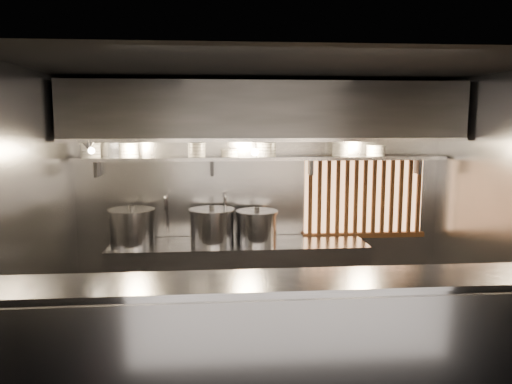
{
  "coord_description": "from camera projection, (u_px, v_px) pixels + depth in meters",
  "views": [
    {
      "loc": [
        -0.59,
        -4.59,
        2.33
      ],
      "look_at": [
        -0.14,
        0.55,
        1.59
      ],
      "focal_mm": 35.0,
      "sensor_mm": 36.0,
      "label": 1
    }
  ],
  "objects": [
    {
      "name": "pendant_bulb",
      "position": [
        255.0,
        152.0,
        5.8
      ],
      "size": [
        0.09,
        0.09,
        0.19
      ],
      "color": "#2D2D30",
      "rests_on": "exhaust_hood"
    },
    {
      "name": "wall_left",
      "position": [
        30.0,
        224.0,
        4.51
      ],
      "size": [
        0.0,
        3.0,
        3.0
      ],
      "primitive_type": "plane",
      "rotation": [
        1.57,
        0.0,
        1.57
      ],
      "color": "gray",
      "rests_on": "floor"
    },
    {
      "name": "wood_screen",
      "position": [
        364.0,
        197.0,
        6.25
      ],
      "size": [
        1.56,
        0.09,
        1.04
      ],
      "color": "#FFB472",
      "rests_on": "wall_back"
    },
    {
      "name": "stock_pot_left",
      "position": [
        132.0,
        227.0,
        5.73
      ],
      "size": [
        0.53,
        0.53,
        0.46
      ],
      "rotation": [
        0.0,
        0.0,
        0.0
      ],
      "color": "#97979C",
      "rests_on": "cooking_bench"
    },
    {
      "name": "faucet_right",
      "position": [
        225.0,
        206.0,
        6.03
      ],
      "size": [
        0.04,
        0.3,
        0.5
      ],
      "color": "silver",
      "rests_on": "wall_back"
    },
    {
      "name": "bowl_stack_3",
      "position": [
        230.0,
        153.0,
        5.9
      ],
      "size": [
        0.21,
        0.21,
        0.09
      ],
      "color": "silver",
      "rests_on": "bowl_shelf"
    },
    {
      "name": "faucet_left",
      "position": [
        166.0,
        206.0,
        5.97
      ],
      "size": [
        0.04,
        0.3,
        0.5
      ],
      "color": "silver",
      "rests_on": "wall_back"
    },
    {
      "name": "stock_pot_mid",
      "position": [
        212.0,
        226.0,
        5.83
      ],
      "size": [
        0.65,
        0.65,
        0.45
      ],
      "rotation": [
        0.0,
        0.0,
        -0.26
      ],
      "color": "#97979C",
      "rests_on": "cooking_bench"
    },
    {
      "name": "bowl_stack_0",
      "position": [
        91.0,
        150.0,
        5.75
      ],
      "size": [
        0.23,
        0.23,
        0.17
      ],
      "color": "silver",
      "rests_on": "bowl_shelf"
    },
    {
      "name": "wall_back",
      "position": [
        261.0,
        196.0,
        6.18
      ],
      "size": [
        4.5,
        0.0,
        4.5
      ],
      "primitive_type": "plane",
      "rotation": [
        1.57,
        0.0,
        0.0
      ],
      "color": "gray",
      "rests_on": "floor"
    },
    {
      "name": "stock_pot_right",
      "position": [
        257.0,
        226.0,
        5.89
      ],
      "size": [
        0.62,
        0.62,
        0.42
      ],
      "rotation": [
        0.0,
        0.0,
        -0.3
      ],
      "color": "#97979C",
      "rests_on": "cooking_bench"
    },
    {
      "name": "wall_right",
      "position": [
        503.0,
        216.0,
        4.9
      ],
      "size": [
        0.0,
        3.0,
        3.0
      ],
      "primitive_type": "plane",
      "rotation": [
        1.57,
        0.0,
        -1.57
      ],
      "color": "gray",
      "rests_on": "floor"
    },
    {
      "name": "cooking_bench",
      "position": [
        239.0,
        280.0,
        5.93
      ],
      "size": [
        3.0,
        0.7,
        0.9
      ],
      "primitive_type": "cube",
      "color": "#97979C",
      "rests_on": "floor"
    },
    {
      "name": "floor",
      "position": [
        275.0,
        359.0,
        4.91
      ],
      "size": [
        4.5,
        4.5,
        0.0
      ],
      "primitive_type": "plane",
      "color": "black",
      "rests_on": "ground"
    },
    {
      "name": "bowl_stack_4",
      "position": [
        266.0,
        149.0,
        5.93
      ],
      "size": [
        0.24,
        0.24,
        0.17
      ],
      "color": "silver",
      "rests_on": "bowl_shelf"
    },
    {
      "name": "exhaust_hood",
      "position": [
        264.0,
        112.0,
        5.64
      ],
      "size": [
        4.4,
        0.81,
        0.65
      ],
      "color": "#2D2D30",
      "rests_on": "ceiling"
    },
    {
      "name": "ceiling",
      "position": [
        277.0,
        68.0,
        4.51
      ],
      "size": [
        4.5,
        4.5,
        0.0
      ],
      "primitive_type": "plane",
      "rotation": [
        3.14,
        0.0,
        0.0
      ],
      "color": "black",
      "rests_on": "wall_back"
    },
    {
      "name": "bowl_stack_2",
      "position": [
        197.0,
        150.0,
        5.86
      ],
      "size": [
        0.22,
        0.22,
        0.17
      ],
      "color": "silver",
      "rests_on": "bowl_shelf"
    },
    {
      "name": "serving_counter",
      "position": [
        291.0,
        349.0,
        3.88
      ],
      "size": [
        4.5,
        0.56,
        1.13
      ],
      "color": "#97979C",
      "rests_on": "floor"
    },
    {
      "name": "bowl_shelf",
      "position": [
        262.0,
        158.0,
        5.94
      ],
      "size": [
        4.4,
        0.34,
        0.04
      ],
      "primitive_type": "cube",
      "color": "#97979C",
      "rests_on": "wall_back"
    },
    {
      "name": "heat_lamp",
      "position": [
        89.0,
        145.0,
        5.29
      ],
      "size": [
        0.25,
        0.35,
        0.2
      ],
      "color": "#97979C",
      "rests_on": "exhaust_hood"
    },
    {
      "name": "bowl_stack_1",
      "position": [
        129.0,
        150.0,
        5.79
      ],
      "size": [
        0.24,
        0.24,
        0.17
      ],
      "color": "silver",
      "rests_on": "bowl_shelf"
    },
    {
      "name": "bowl_stack_6",
      "position": [
        376.0,
        150.0,
        6.04
      ],
      "size": [
        0.23,
        0.23,
        0.13
      ],
      "color": "silver",
      "rests_on": "bowl_shelf"
    },
    {
      "name": "bowl_stack_5",
      "position": [
        340.0,
        149.0,
        6.0
      ],
      "size": [
        0.21,
        0.21,
        0.17
      ],
      "color": "silver",
      "rests_on": "bowl_shelf"
    }
  ]
}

